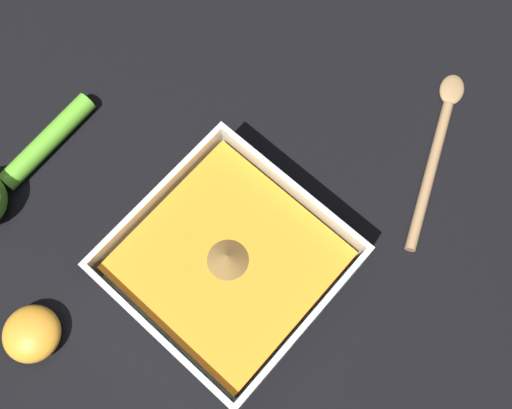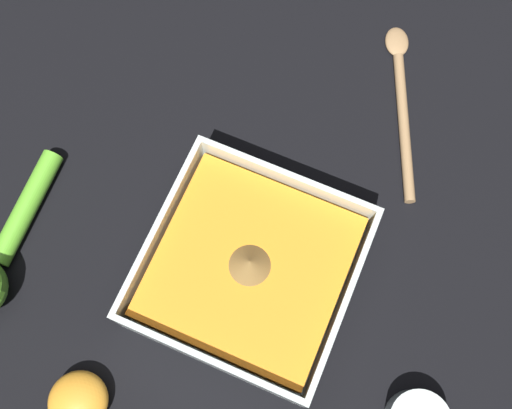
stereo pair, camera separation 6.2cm
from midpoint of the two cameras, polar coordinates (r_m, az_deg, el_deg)
name	(u,v)px [view 1 (the left image)]	position (r m, az deg, el deg)	size (l,w,h in m)	color
ground_plane	(240,273)	(0.64, 1.21, -6.97)	(4.00, 4.00, 0.00)	black
square_dish	(229,266)	(0.61, 0.30, -6.29)	(0.20, 0.20, 0.07)	silver
lemon_half	(32,334)	(0.64, -18.01, -12.06)	(0.06, 0.06, 0.03)	orange
wooden_spoon	(437,148)	(0.72, 19.22, 4.75)	(0.11, 0.21, 0.01)	tan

